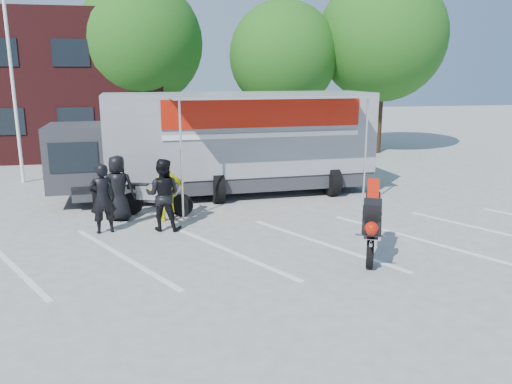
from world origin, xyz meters
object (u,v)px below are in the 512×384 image
object	(u,v)px
tree_left	(140,43)
spectator_leather_c	(163,195)
tree_right	(382,37)
parked_motorcycle	(157,215)
transporter_truck	(227,194)
flagpole	(16,46)
stunt_bike_rider	(369,258)
spectator_leather_b	(103,199)
tree_mid	(283,56)
spectator_hivis	(168,191)
spectator_leather_a	(118,188)

from	to	relation	value
tree_left	spectator_leather_c	world-z (taller)	tree_left
tree_right	parked_motorcycle	world-z (taller)	tree_right
tree_right	transporter_truck	xyz separation A→B (m)	(-9.05, -7.93, -5.88)
flagpole	stunt_bike_rider	size ratio (longest dim) A/B	3.96
spectator_leather_b	tree_left	bearing A→B (deg)	-108.24
tree_mid	flagpole	bearing A→B (deg)	-156.03
tree_right	spectator_hivis	world-z (taller)	tree_right
spectator_leather_a	spectator_hivis	distance (m)	1.41
flagpole	spectator_leather_c	distance (m)	9.60
spectator_hivis	tree_right	bearing A→B (deg)	-143.06
tree_left	transporter_truck	size ratio (longest dim) A/B	0.79
spectator_leather_a	tree_left	bearing A→B (deg)	-81.95
parked_motorcycle	stunt_bike_rider	bearing A→B (deg)	-115.10
transporter_truck	tree_left	bearing A→B (deg)	104.16
tree_mid	spectator_leather_b	bearing A→B (deg)	-122.87
parked_motorcycle	spectator_leather_a	size ratio (longest dim) A/B	1.19
spectator_leather_c	transporter_truck	bearing A→B (deg)	-106.51
transporter_truck	spectator_leather_b	bearing A→B (deg)	-139.09
stunt_bike_rider	tree_left	bearing A→B (deg)	132.23
parked_motorcycle	transporter_truck	bearing A→B (deg)	-28.92
spectator_leather_b	spectator_hivis	distance (m)	1.86
transporter_truck	spectator_leather_a	bearing A→B (deg)	-147.01
flagpole	parked_motorcycle	world-z (taller)	flagpole
tree_mid	spectator_leather_c	size ratio (longest dim) A/B	3.98
tree_right	spectator_leather_a	size ratio (longest dim) A/B	4.87
parked_motorcycle	spectator_leather_b	distance (m)	2.15
tree_right	parked_motorcycle	size ratio (longest dim) A/B	4.08
tree_left	tree_right	world-z (taller)	tree_right
tree_right	spectator_leather_b	xyz separation A→B (m)	(-12.79, -11.56, -4.95)
tree_mid	transporter_truck	world-z (taller)	tree_mid
transporter_truck	spectator_leather_b	xyz separation A→B (m)	(-3.74, -3.63, 0.92)
tree_right	spectator_leather_b	world-z (taller)	tree_right
tree_mid	tree_right	xyz separation A→B (m)	(5.00, -0.50, 0.93)
stunt_bike_rider	spectator_hivis	xyz separation A→B (m)	(-4.43, 3.87, 0.86)
tree_mid	spectator_leather_a	distance (m)	13.84
transporter_truck	parked_motorcycle	world-z (taller)	transporter_truck
tree_mid	transporter_truck	size ratio (longest dim) A/B	0.70
spectator_leather_b	spectator_hivis	size ratio (longest dim) A/B	1.07
tree_mid	spectator_leather_b	size ratio (longest dim) A/B	4.16
spectator_leather_a	spectator_leather_b	xyz separation A→B (m)	(-0.31, -1.12, -0.01)
tree_left	spectator_leather_c	distance (m)	13.91
tree_mid	stunt_bike_rider	xyz separation A→B (m)	(-1.68, -15.13, -4.94)
tree_right	spectator_leather_c	world-z (taller)	tree_right
flagpole	parked_motorcycle	distance (m)	8.98
tree_mid	stunt_bike_rider	world-z (taller)	tree_mid
tree_mid	spectator_leather_a	world-z (taller)	tree_mid
spectator_leather_b	spectator_hivis	xyz separation A→B (m)	(1.68, 0.80, -0.06)
tree_mid	transporter_truck	xyz separation A→B (m)	(-4.05, -8.43, -4.94)
flagpole	stunt_bike_rider	distance (m)	14.82
spectator_leather_c	tree_mid	bearing A→B (deg)	-102.98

